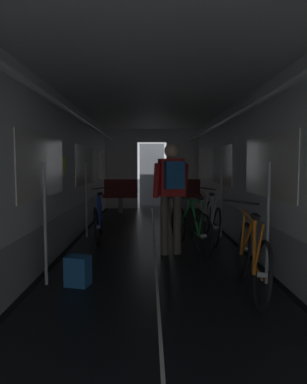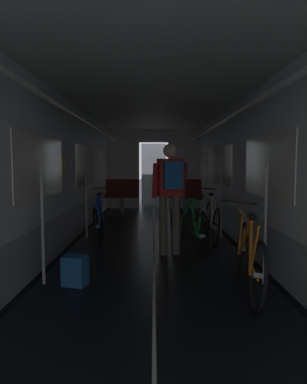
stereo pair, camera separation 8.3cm
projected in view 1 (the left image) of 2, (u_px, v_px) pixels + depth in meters
The scene contains 9 objects.
train_car_shell at pixel (155, 143), 5.39m from camera, with size 3.14×12.34×2.57m.
bench_seat_far_left at pixel (121, 193), 9.93m from camera, with size 0.98×0.51×0.95m.
bench_seat_far_right at pixel (184, 193), 9.95m from camera, with size 0.98×0.51×0.95m.
bicycle_orange at pixel (252, 256), 3.79m from camera, with size 0.44×1.69×0.95m.
bicycle_blue at pixel (99, 219), 6.30m from camera, with size 0.44×1.69×0.95m.
bicycle_white at pixel (211, 220), 6.26m from camera, with size 0.44×1.69×0.95m.
person_cyclist_aisle at pixel (172, 188), 5.25m from camera, with size 0.56×0.45×1.69m.
bicycle_green_in_aisle at pixel (190, 227), 5.57m from camera, with size 0.61×1.64×0.93m.
backpack_on_floor at pixel (78, 271), 3.96m from camera, with size 0.26×0.20×0.34m, color #1E5693.
Camera 1 is at (-0.09, -1.83, 1.38)m, focal length 32.66 mm.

